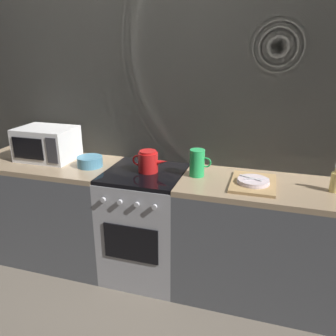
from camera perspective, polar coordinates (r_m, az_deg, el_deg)
The scene contains 11 objects.
ground_plane at distance 3.02m, azimuth -3.59°, elevation -16.86°, with size 8.00×8.00×0.00m, color #6B6054.
back_wall at distance 2.79m, azimuth -1.79°, elevation 7.36°, with size 3.60×0.05×2.40m.
counter_left at distance 3.18m, azimuth -19.26°, elevation -6.56°, with size 1.20×0.60×0.90m.
stove_unit at distance 2.77m, azimuth -3.80°, elevation -9.40°, with size 0.60×0.63×0.90m.
counter_right at distance 2.63m, azimuth 15.30°, elevation -11.87°, with size 1.20×0.60×0.90m.
microwave at distance 3.01m, azimuth -19.69°, elevation 3.89°, with size 0.46×0.35×0.27m.
kettle at distance 2.56m, azimuth -3.34°, elevation 1.10°, with size 0.28×0.15×0.17m.
mixing_bowl at distance 2.75m, azimuth -12.98°, elevation 1.06°, with size 0.20×0.20×0.08m, color teal.
pitcher at distance 2.48m, azimuth 4.95°, elevation 0.87°, with size 0.16×0.11×0.20m.
dish_pile at distance 2.40m, azimuth 14.14°, elevation -2.37°, with size 0.30×0.40×0.06m.
spray_bottle at distance 2.46m, azimuth 26.37°, elevation -1.87°, with size 0.08×0.06×0.20m.
Camera 1 is at (0.88, -2.26, 1.80)m, focal length 36.25 mm.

